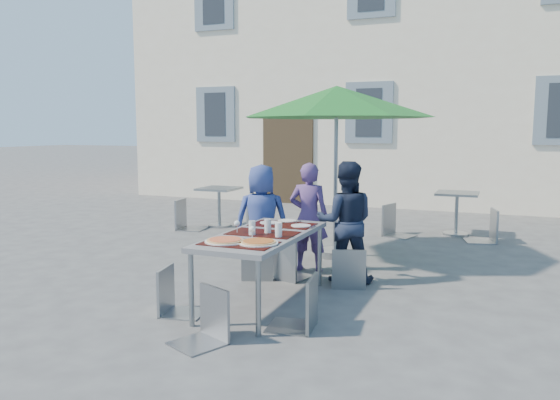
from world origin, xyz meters
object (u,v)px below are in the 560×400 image
at_px(pizza_near_left, 225,240).
at_px(patio_umbrella, 337,103).
at_px(chair_2, 349,244).
at_px(bg_chair_l_0, 186,196).
at_px(cafe_table_1, 457,206).
at_px(chair_5, 205,283).
at_px(child_2, 346,222).
at_px(bg_chair_r_0, 251,198).
at_px(bg_chair_r_1, 488,205).
at_px(chair_1, 286,233).
at_px(chair_0, 258,239).
at_px(dining_table, 263,238).
at_px(bg_chair_l_1, 395,201).
at_px(chair_3, 174,263).
at_px(pizza_near_right, 258,242).
at_px(child_0, 262,219).
at_px(cafe_table_0, 219,200).
at_px(chair_4, 302,270).
at_px(child_1, 309,217).

distance_m(pizza_near_left, patio_umbrella, 3.24).
bearing_deg(patio_umbrella, chair_2, -67.59).
relative_size(bg_chair_l_0, cafe_table_1, 1.40).
distance_m(chair_2, cafe_table_1, 3.88).
distance_m(pizza_near_left, chair_5, 0.65).
distance_m(child_2, bg_chair_l_0, 4.26).
height_order(bg_chair_r_0, bg_chair_r_1, bg_chair_r_0).
height_order(chair_1, cafe_table_1, chair_1).
relative_size(pizza_near_left, chair_0, 0.45).
distance_m(dining_table, chair_5, 1.16).
relative_size(chair_5, bg_chair_l_1, 0.87).
distance_m(chair_3, cafe_table_1, 5.77).
bearing_deg(dining_table, chair_0, 117.94).
bearing_deg(pizza_near_right, patio_umbrella, 91.90).
relative_size(dining_table, chair_2, 2.10).
bearing_deg(child_0, chair_5, 80.19).
xyz_separation_m(chair_5, bg_chair_r_0, (-1.80, 4.72, 0.09)).
bearing_deg(dining_table, bg_chair_l_1, 82.06).
relative_size(dining_table, chair_0, 2.13).
xyz_separation_m(child_0, bg_chair_l_0, (-2.55, 2.29, -0.08)).
bearing_deg(bg_chair_l_0, dining_table, -48.06).
relative_size(pizza_near_right, chair_5, 0.42).
distance_m(pizza_near_left, cafe_table_0, 5.09).
bearing_deg(bg_chair_l_1, bg_chair_r_0, -164.69).
height_order(child_0, patio_umbrella, patio_umbrella).
xyz_separation_m(dining_table, chair_4, (0.62, -0.54, -0.15)).
distance_m(chair_0, patio_umbrella, 2.32).
bearing_deg(pizza_near_left, chair_1, 88.91).
height_order(chair_2, chair_4, chair_4).
bearing_deg(cafe_table_0, chair_3, -66.64).
xyz_separation_m(patio_umbrella, bg_chair_r_1, (2.00, 1.92, -1.58)).
height_order(child_1, bg_chair_r_0, child_1).
bearing_deg(pizza_near_right, chair_3, -172.44).
xyz_separation_m(pizza_near_left, child_1, (0.14, 2.02, -0.07)).
height_order(dining_table, child_2, child_2).
bearing_deg(patio_umbrella, child_0, -115.42).
relative_size(chair_3, bg_chair_l_1, 0.86).
bearing_deg(bg_chair_r_0, child_2, -45.34).
height_order(chair_2, chair_5, chair_5).
bearing_deg(cafe_table_0, chair_2, -41.89).
distance_m(dining_table, bg_chair_r_0, 4.02).
bearing_deg(child_0, pizza_near_right, 91.33).
bearing_deg(chair_4, bg_chair_l_1, 90.39).
bearing_deg(pizza_near_right, chair_2, 70.79).
distance_m(child_0, chair_2, 1.21).
relative_size(chair_0, chair_2, 0.98).
height_order(dining_table, chair_1, chair_1).
bearing_deg(bg_chair_l_1, bg_chair_l_0, -166.98).
distance_m(child_1, bg_chair_l_0, 3.61).
xyz_separation_m(cafe_table_1, bg_chair_r_1, (0.51, -0.42, 0.09)).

